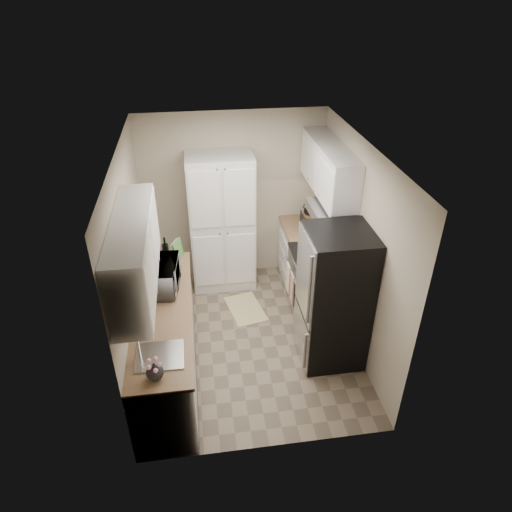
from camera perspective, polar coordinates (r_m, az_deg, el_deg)
The scene contains 16 objects.
ground at distance 5.97m, azimuth -0.93°, elevation -10.22°, with size 3.20×3.20×0.00m, color #7A6B56.
room_shell at distance 5.02m, azimuth -1.27°, elevation 3.62°, with size 2.64×3.24×2.52m.
pantry_cabinet at distance 6.47m, azimuth -4.28°, elevation 4.08°, with size 0.90×0.55×2.00m, color silver.
base_cabinet_left at distance 5.35m, azimuth -11.10°, elevation -10.59°, with size 0.60×2.30×0.88m, color silver.
countertop_left at distance 5.06m, azimuth -11.63°, elevation -6.73°, with size 0.63×2.33×0.04m, color #846647.
base_cabinet_right at distance 6.81m, azimuth 6.02°, elevation 0.07°, with size 0.60×0.80×0.88m, color silver.
countertop_right at distance 6.58m, azimuth 6.24°, elevation 3.48°, with size 0.63×0.83×0.04m, color #846647.
electric_range at distance 6.14m, azimuth 7.63°, elevation -3.52°, with size 0.71×0.78×1.13m.
refrigerator at distance 5.30m, azimuth 9.75°, elevation -5.19°, with size 0.70×0.72×1.70m, color #B7B7BC.
microwave at distance 5.28m, azimuth -11.88°, elevation -2.47°, with size 0.59×0.40×0.33m, color #A8A8AC.
wine_bottle at distance 5.75m, azimuth -11.24°, elevation 0.59°, with size 0.08×0.08×0.32m, color black.
flower_vase at distance 4.26m, azimuth -12.55°, elevation -13.84°, with size 0.16×0.16×0.16m, color white.
cutting_board at distance 5.81m, azimuth -9.73°, elevation 0.77°, with size 0.02×0.21×0.26m, color #4B8539.
toaster_oven at distance 6.51m, azimuth 7.25°, elevation 4.46°, with size 0.33×0.41×0.24m, color #B0B1B5.
fruit_basket at distance 6.45m, azimuth 7.23°, elevation 6.01°, with size 0.29×0.29×0.12m, color orange, non-canonical shape.
kitchen_mat at distance 6.43m, azimuth -1.33°, elevation -6.60°, with size 0.43×0.69×0.01m, color beige.
Camera 1 is at (-0.54, -4.41, 3.99)m, focal length 32.00 mm.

